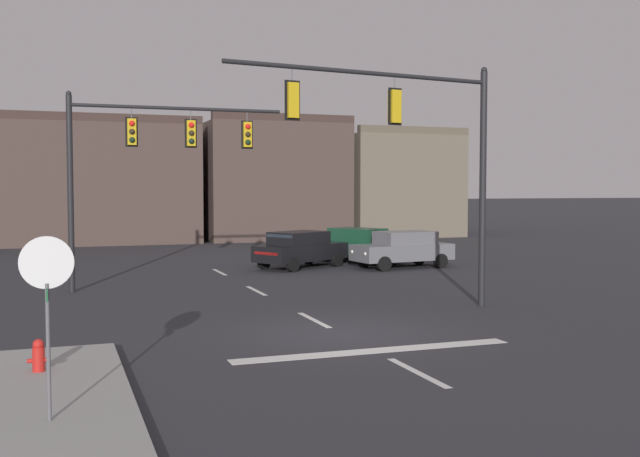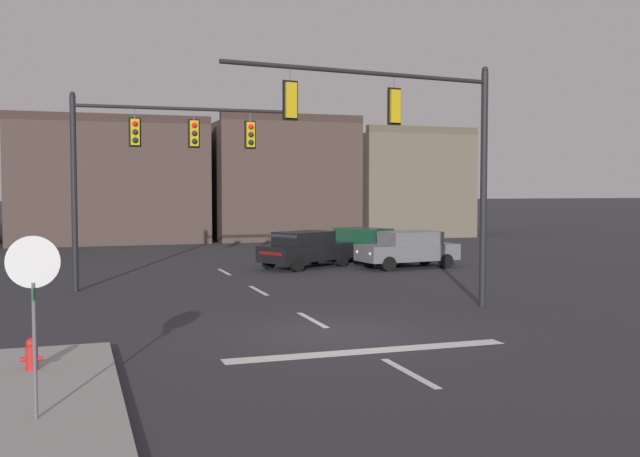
# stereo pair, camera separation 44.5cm
# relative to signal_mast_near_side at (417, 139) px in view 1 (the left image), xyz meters

# --- Properties ---
(ground_plane) EXTENTS (400.00, 400.00, 0.00)m
(ground_plane) POSITION_rel_signal_mast_near_side_xyz_m (-3.17, -2.27, -4.89)
(ground_plane) COLOR #2B2B30
(stop_bar_paint) EXTENTS (6.40, 0.50, 0.01)m
(stop_bar_paint) POSITION_rel_signal_mast_near_side_xyz_m (-3.17, -4.27, -4.88)
(stop_bar_paint) COLOR silver
(stop_bar_paint) RESTS_ON ground
(lane_centreline) EXTENTS (0.16, 26.40, 0.01)m
(lane_centreline) POSITION_rel_signal_mast_near_side_xyz_m (-3.17, -0.27, -4.88)
(lane_centreline) COLOR silver
(lane_centreline) RESTS_ON ground
(signal_mast_near_side) EXTENTS (8.17, 1.27, 7.08)m
(signal_mast_near_side) POSITION_rel_signal_mast_near_side_xyz_m (0.00, 0.00, 0.00)
(signal_mast_near_side) COLOR black
(signal_mast_near_side) RESTS_ON ground
(signal_mast_far_side) EXTENTS (7.41, 0.40, 6.76)m
(signal_mast_far_side) POSITION_rel_signal_mast_near_side_xyz_m (-6.73, 7.47, -0.13)
(signal_mast_far_side) COLOR black
(signal_mast_far_side) RESTS_ON ground
(stop_sign) EXTENTS (0.76, 0.64, 2.83)m
(stop_sign) POSITION_rel_signal_mast_near_side_xyz_m (-9.76, -7.53, -2.74)
(stop_sign) COLOR #56565B
(stop_sign) RESTS_ON ground
(car_lot_nearside) EXTENTS (4.71, 3.74, 1.61)m
(car_lot_nearside) POSITION_rel_signal_mast_near_side_xyz_m (0.54, 12.16, -4.03)
(car_lot_nearside) COLOR black
(car_lot_nearside) RESTS_ON ground
(car_lot_middle) EXTENTS (3.71, 4.72, 1.61)m
(car_lot_middle) POSITION_rel_signal_mast_near_side_xyz_m (3.98, 13.66, -4.03)
(car_lot_middle) COLOR #143D28
(car_lot_middle) RESTS_ON ground
(car_lot_farside) EXTENTS (4.60, 2.32, 1.61)m
(car_lot_farside) POSITION_rel_signal_mast_near_side_xyz_m (4.83, 10.69, -4.03)
(car_lot_farside) COLOR slate
(car_lot_farside) RESTS_ON ground
(fire_hydrant) EXTENTS (0.40, 0.30, 0.75)m
(fire_hydrant) POSITION_rel_signal_mast_near_side_xyz_m (-9.96, -4.38, -4.56)
(fire_hydrant) COLOR red
(fire_hydrant) RESTS_ON ground
(building_row) EXTENTS (41.82, 12.41, 9.78)m
(building_row) POSITION_rel_signal_mast_near_side_xyz_m (-3.88, 32.90, -0.82)
(building_row) COLOR #2D2D33
(building_row) RESTS_ON ground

